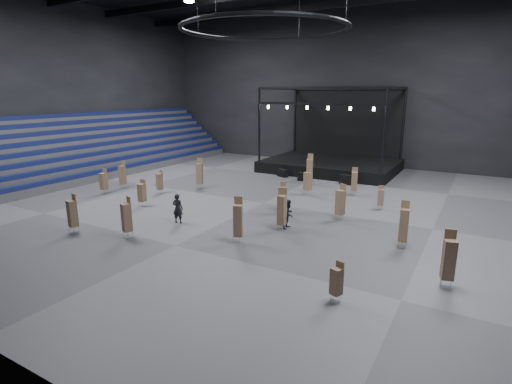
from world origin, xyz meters
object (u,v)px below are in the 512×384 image
Objects in this scene: chair_stack_8 at (449,259)px; chair_stack_12 at (340,202)px; chair_stack_10 at (142,192)px; chair_stack_13 at (282,197)px; chair_stack_4 at (310,169)px; chair_stack_14 at (238,220)px; chair_stack_6 at (104,181)px; chair_stack_9 at (337,281)px; flight_case_mid at (304,177)px; chair_stack_1 at (354,181)px; crew_member at (288,214)px; chair_stack_17 at (381,197)px; chair_stack_0 at (160,181)px; flight_case_right at (347,180)px; chair_stack_7 at (72,213)px; stage at (333,157)px; chair_stack_11 at (122,175)px; man_center at (178,209)px; chair_stack_15 at (404,225)px; chair_stack_16 at (200,173)px; chair_stack_5 at (308,181)px; chair_stack_3 at (282,209)px; chair_stack_2 at (127,217)px.

chair_stack_12 is (-7.33, 7.08, -0.08)m from chair_stack_8.
chair_stack_13 is (10.17, 3.72, 0.08)m from chair_stack_10.
chair_stack_4 reaches higher than chair_stack_13.
chair_stack_4 is at bearing 74.36° from chair_stack_14.
chair_stack_10 is (5.65, -1.11, -0.05)m from chair_stack_6.
chair_stack_8 is at bearing 65.71° from chair_stack_9.
chair_stack_6 is 1.05× the size of chair_stack_10.
chair_stack_1 reaches higher than flight_case_mid.
chair_stack_1 is at bearing -7.06° from crew_member.
chair_stack_10 is at bearing -171.31° from chair_stack_17.
chair_stack_6 is 1.21× the size of chair_stack_17.
chair_stack_1 is 0.82× the size of chair_stack_4.
chair_stack_0 is 0.90× the size of chair_stack_13.
chair_stack_7 is at bearing -116.27° from flight_case_right.
chair_stack_14 is at bearing 163.61° from chair_stack_8.
chair_stack_11 is at bearing -126.31° from stage.
chair_stack_12 is 1.26× the size of man_center.
chair_stack_7 is 6.48m from man_center.
chair_stack_12 is at bearing 134.98° from chair_stack_15.
chair_stack_16 reaches higher than chair_stack_11.
chair_stack_4 is at bearing 65.28° from chair_stack_0.
chair_stack_9 is 9.49m from crew_member.
chair_stack_15 is at bearing -86.68° from chair_stack_17.
chair_stack_10 is (-0.66, 6.49, -0.16)m from chair_stack_7.
chair_stack_10 is at bearing -154.74° from chair_stack_1.
chair_stack_1 is 7.31m from chair_stack_12.
chair_stack_5 is 8.89m from crew_member.
chair_stack_0 is at bearing 176.16° from chair_stack_17.
chair_stack_12 is 0.92× the size of chair_stack_15.
chair_stack_7 is at bearing 176.76° from chair_stack_14.
chair_stack_3 is 1.53× the size of chair_stack_17.
chair_stack_11 reaches higher than chair_stack_7.
chair_stack_7 is at bearing -109.95° from chair_stack_16.
stage is 5.14× the size of chair_stack_8.
chair_stack_2 reaches higher than flight_case_mid.
chair_stack_13 is (9.51, 10.20, -0.08)m from chair_stack_7.
man_center is at bearing -178.50° from chair_stack_9.
chair_stack_8 is at bearing -5.84° from chair_stack_6.
chair_stack_7 is at bearing -107.15° from flight_case_mid.
flight_case_mid is at bearing 105.79° from chair_stack_3.
chair_stack_3 is at bearing -63.04° from chair_stack_13.
chair_stack_9 is (23.42, -7.60, -0.22)m from chair_stack_6.
chair_stack_6 is 24.62m from chair_stack_9.
flight_case_mid is at bearing -172.10° from flight_case_right.
chair_stack_6 is 0.87× the size of chair_stack_12.
chair_stack_5 is (-2.10, 9.20, -0.14)m from chair_stack_3.
flight_case_mid is at bearing 113.07° from chair_stack_8.
man_center is at bearing -114.05° from chair_stack_4.
chair_stack_7 is 1.23× the size of man_center.
chair_stack_15 is (14.73, 6.61, 0.07)m from chair_stack_2.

